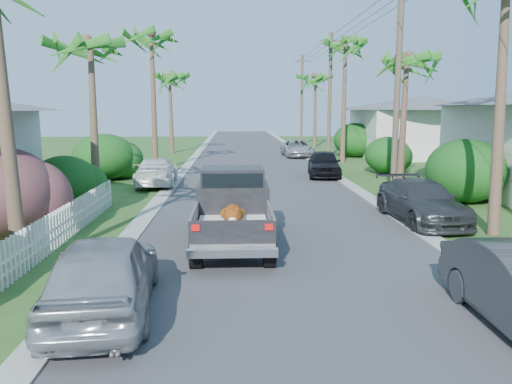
{
  "coord_description": "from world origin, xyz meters",
  "views": [
    {
      "loc": [
        -1.27,
        -8.07,
        3.64
      ],
      "look_at": [
        -0.68,
        5.39,
        1.4
      ],
      "focal_mm": 35.0,
      "sensor_mm": 36.0,
      "label": 1
    }
  ],
  "objects_px": {
    "palm_r_d": "(316,76)",
    "utility_pole_c": "(330,96)",
    "parked_car_ln": "(104,274)",
    "utility_pole_b": "(398,86)",
    "palm_r_c": "(346,41)",
    "palm_l_c": "(151,34)",
    "parked_car_rm": "(421,202)",
    "house_right_far": "(419,129)",
    "palm_l_b": "(89,43)",
    "parked_car_rf": "(324,164)",
    "parked_car_lf": "(157,172)",
    "parked_car_rd": "(297,148)",
    "palm_l_d": "(170,74)",
    "pickup_truck": "(233,207)",
    "utility_pole_d": "(302,100)",
    "palm_r_b": "(406,58)"
  },
  "relations": [
    {
      "from": "palm_r_d",
      "to": "utility_pole_c",
      "type": "bearing_deg",
      "value": -94.29
    },
    {
      "from": "parked_car_ln",
      "to": "utility_pole_b",
      "type": "xyz_separation_m",
      "value": [
        9.2,
        12.44,
        3.87
      ]
    },
    {
      "from": "palm_r_c",
      "to": "utility_pole_c",
      "type": "xyz_separation_m",
      "value": [
        -0.6,
        2.0,
        -3.51
      ]
    },
    {
      "from": "palm_l_c",
      "to": "utility_pole_b",
      "type": "xyz_separation_m",
      "value": [
        11.6,
        -9.0,
        -3.31
      ]
    },
    {
      "from": "palm_r_c",
      "to": "palm_r_d",
      "type": "height_order",
      "value": "palm_r_c"
    },
    {
      "from": "parked_car_ln",
      "to": "palm_l_c",
      "type": "bearing_deg",
      "value": -89.23
    },
    {
      "from": "parked_car_rm",
      "to": "house_right_far",
      "type": "relative_size",
      "value": 0.51
    },
    {
      "from": "parked_car_ln",
      "to": "palm_r_c",
      "type": "height_order",
      "value": "palm_r_c"
    },
    {
      "from": "house_right_far",
      "to": "utility_pole_c",
      "type": "distance_m",
      "value": 8.06
    },
    {
      "from": "palm_l_b",
      "to": "utility_pole_c",
      "type": "relative_size",
      "value": 0.82
    },
    {
      "from": "parked_car_rf",
      "to": "palm_l_b",
      "type": "distance_m",
      "value": 13.52
    },
    {
      "from": "parked_car_lf",
      "to": "palm_r_d",
      "type": "relative_size",
      "value": 0.57
    },
    {
      "from": "parked_car_rm",
      "to": "parked_car_rd",
      "type": "height_order",
      "value": "parked_car_rm"
    },
    {
      "from": "parked_car_rf",
      "to": "palm_l_d",
      "type": "bearing_deg",
      "value": 130.18
    },
    {
      "from": "parked_car_rm",
      "to": "palm_l_d",
      "type": "relative_size",
      "value": 0.59
    },
    {
      "from": "parked_car_rd",
      "to": "parked_car_ln",
      "type": "height_order",
      "value": "parked_car_ln"
    },
    {
      "from": "pickup_truck",
      "to": "palm_l_c",
      "type": "xyz_separation_m",
      "value": [
        -4.68,
        16.7,
        6.9
      ]
    },
    {
      "from": "parked_car_lf",
      "to": "palm_l_b",
      "type": "height_order",
      "value": "palm_l_b"
    },
    {
      "from": "parked_car_lf",
      "to": "utility_pole_c",
      "type": "xyz_separation_m",
      "value": [
        10.6,
        12.18,
        3.94
      ]
    },
    {
      "from": "parked_car_rf",
      "to": "parked_car_ln",
      "type": "bearing_deg",
      "value": -104.91
    },
    {
      "from": "palm_l_b",
      "to": "utility_pole_d",
      "type": "bearing_deg",
      "value": 68.2
    },
    {
      "from": "parked_car_lf",
      "to": "utility_pole_d",
      "type": "bearing_deg",
      "value": -114.95
    },
    {
      "from": "utility_pole_d",
      "to": "palm_r_b",
      "type": "bearing_deg",
      "value": -87.95
    },
    {
      "from": "parked_car_ln",
      "to": "parked_car_rf",
      "type": "bearing_deg",
      "value": -117.25
    },
    {
      "from": "parked_car_rf",
      "to": "palm_r_c",
      "type": "bearing_deg",
      "value": 77.09
    },
    {
      "from": "parked_car_lf",
      "to": "palm_r_b",
      "type": "relative_size",
      "value": 0.63
    },
    {
      "from": "parked_car_lf",
      "to": "parked_car_rm",
      "type": "bearing_deg",
      "value": 136.46
    },
    {
      "from": "parked_car_rf",
      "to": "palm_l_b",
      "type": "xyz_separation_m",
      "value": [
        -10.4,
        -6.71,
        5.43
      ]
    },
    {
      "from": "utility_pole_b",
      "to": "utility_pole_c",
      "type": "xyz_separation_m",
      "value": [
        0.0,
        15.0,
        0.0
      ]
    },
    {
      "from": "parked_car_rm",
      "to": "palm_l_c",
      "type": "height_order",
      "value": "palm_l_c"
    },
    {
      "from": "utility_pole_d",
      "to": "utility_pole_b",
      "type": "bearing_deg",
      "value": -90.0
    },
    {
      "from": "palm_l_d",
      "to": "utility_pole_d",
      "type": "relative_size",
      "value": 0.86
    },
    {
      "from": "parked_car_lf",
      "to": "palm_r_b",
      "type": "xyz_separation_m",
      "value": [
        11.6,
        -0.82,
        5.29
      ]
    },
    {
      "from": "utility_pole_d",
      "to": "palm_l_c",
      "type": "bearing_deg",
      "value": -118.92
    },
    {
      "from": "parked_car_rf",
      "to": "utility_pole_c",
      "type": "height_order",
      "value": "utility_pole_c"
    },
    {
      "from": "pickup_truck",
      "to": "palm_r_b",
      "type": "height_order",
      "value": "palm_r_b"
    },
    {
      "from": "parked_car_lf",
      "to": "utility_pole_b",
      "type": "distance_m",
      "value": 11.65
    },
    {
      "from": "palm_l_b",
      "to": "utility_pole_b",
      "type": "xyz_separation_m",
      "value": [
        12.4,
        1.0,
        -1.55
      ]
    },
    {
      "from": "parked_car_lf",
      "to": "utility_pole_d",
      "type": "relative_size",
      "value": 0.51
    },
    {
      "from": "parked_car_lf",
      "to": "parked_car_ln",
      "type": "bearing_deg",
      "value": 91.6
    },
    {
      "from": "palm_l_c",
      "to": "house_right_far",
      "type": "distance_m",
      "value": 21.41
    },
    {
      "from": "palm_l_d",
      "to": "palm_r_d",
      "type": "height_order",
      "value": "palm_r_d"
    },
    {
      "from": "parked_car_rm",
      "to": "palm_l_c",
      "type": "distance_m",
      "value": 19.39
    },
    {
      "from": "palm_l_b",
      "to": "parked_car_rf",
      "type": "bearing_deg",
      "value": 32.84
    },
    {
      "from": "palm_l_b",
      "to": "parked_car_lf",
      "type": "bearing_deg",
      "value": 64.75
    },
    {
      "from": "utility_pole_b",
      "to": "utility_pole_d",
      "type": "distance_m",
      "value": 30.0
    },
    {
      "from": "parked_car_rf",
      "to": "palm_l_c",
      "type": "relative_size",
      "value": 0.46
    },
    {
      "from": "palm_l_b",
      "to": "pickup_truck",
      "type": "bearing_deg",
      "value": -50.71
    },
    {
      "from": "parked_car_rf",
      "to": "parked_car_ln",
      "type": "height_order",
      "value": "parked_car_ln"
    },
    {
      "from": "pickup_truck",
      "to": "house_right_far",
      "type": "xyz_separation_m",
      "value": [
        14.32,
        24.7,
        1.11
      ]
    }
  ]
}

